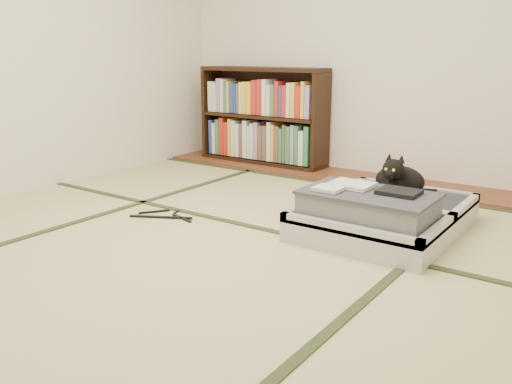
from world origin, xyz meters
The scene contains 9 objects.
floor centered at (0.00, 0.00, 0.00)m, with size 4.50×4.50×0.00m, color tan.
wood_strip centered at (0.00, 2.00, 0.01)m, with size 4.00×0.50×0.02m, color brown.
red_item centered at (0.41, 2.03, 0.06)m, with size 0.15×0.09×0.07m, color red.
tatami_borders centered at (0.00, 0.49, 0.00)m, with size 4.00×4.50×0.01m.
bookcase centered at (-1.09, 2.07, 0.45)m, with size 1.30×0.30×0.92m.
suitcase centered at (0.69, 0.77, 0.12)m, with size 0.83×1.11×0.33m.
cat centered at (0.67, 1.06, 0.27)m, with size 0.37×0.37×0.30m.
cable_coil centered at (0.85, 1.09, 0.17)m, with size 0.12×0.12×0.03m.
hanger centered at (-0.62, 0.24, 0.01)m, with size 0.43×0.30×0.01m.
Camera 1 is at (1.88, -2.23, 1.08)m, focal length 38.00 mm.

